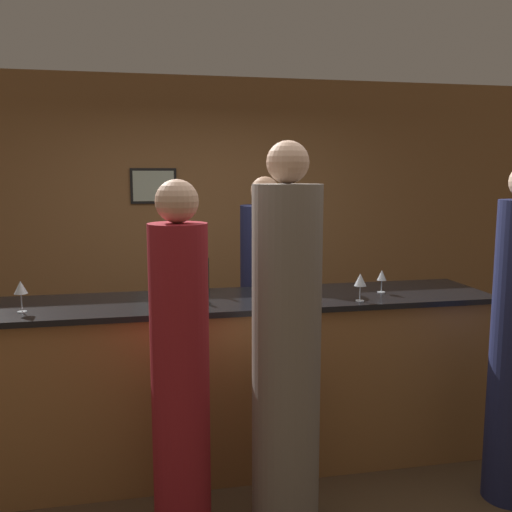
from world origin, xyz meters
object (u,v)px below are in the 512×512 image
(bartender, at_px, (265,306))
(guest_2, at_px, (180,373))
(guest_1, at_px, (286,354))
(wine_bottle_1, at_px, (204,273))
(wine_bottle_2, at_px, (168,289))
(wine_bottle_0, at_px, (184,278))

(bartender, bearing_deg, guest_2, 62.15)
(guest_1, bearing_deg, bartender, 81.84)
(guest_2, distance_m, wine_bottle_1, 1.05)
(guest_1, relative_size, guest_2, 1.10)
(guest_2, relative_size, wine_bottle_2, 6.42)
(guest_2, xyz_separation_m, wine_bottle_0, (0.09, 0.84, 0.33))
(bartender, relative_size, guest_2, 1.00)
(bartender, relative_size, wine_bottle_2, 6.43)
(bartender, distance_m, wine_bottle_1, 0.77)
(wine_bottle_0, xyz_separation_m, wine_bottle_2, (-0.12, -0.33, 0.00))
(bartender, xyz_separation_m, guest_1, (-0.21, -1.46, 0.09))
(guest_1, relative_size, wine_bottle_1, 6.73)
(guest_2, relative_size, wine_bottle_0, 6.27)
(guest_2, xyz_separation_m, wine_bottle_2, (-0.03, 0.51, 0.33))
(bartender, bearing_deg, wine_bottle_1, 41.03)
(guest_2, bearing_deg, wine_bottle_0, 83.97)
(wine_bottle_0, bearing_deg, wine_bottle_2, -109.77)
(wine_bottle_0, bearing_deg, wine_bottle_1, 42.57)
(guest_1, height_order, wine_bottle_0, guest_1)
(wine_bottle_1, bearing_deg, guest_1, -73.15)
(wine_bottle_2, bearing_deg, wine_bottle_1, 60.31)
(bartender, distance_m, guest_1, 1.48)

